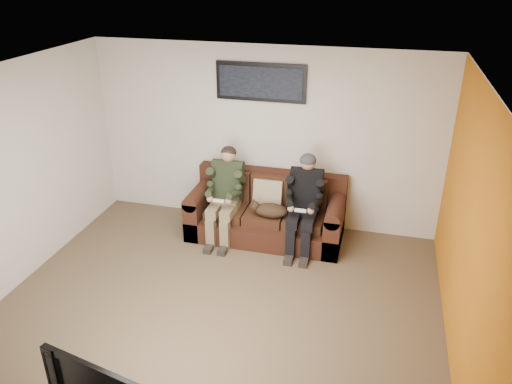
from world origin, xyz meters
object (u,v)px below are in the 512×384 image
(person_right, at_px, (305,198))
(cat, at_px, (270,210))
(person_left, at_px, (226,189))
(framed_poster, at_px, (261,82))
(sofa, at_px, (267,213))

(person_right, height_order, cat, person_right)
(person_left, xyz_separation_m, framed_poster, (0.35, 0.57, 1.38))
(person_left, relative_size, cat, 1.95)
(person_left, xyz_separation_m, cat, (0.65, -0.09, -0.19))
(person_right, distance_m, cat, 0.50)
(person_right, bearing_deg, sofa, 162.04)
(cat, bearing_deg, person_right, 11.34)
(person_left, bearing_deg, framed_poster, 58.22)
(sofa, relative_size, framed_poster, 1.72)
(person_right, bearing_deg, person_left, -179.98)
(person_right, xyz_separation_m, framed_poster, (-0.75, 0.57, 1.38))
(sofa, xyz_separation_m, cat, (0.10, -0.27, 0.20))
(sofa, xyz_separation_m, person_left, (-0.55, -0.18, 0.39))
(sofa, distance_m, framed_poster, 1.82)
(person_left, xyz_separation_m, person_right, (1.10, 0.00, 0.00))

